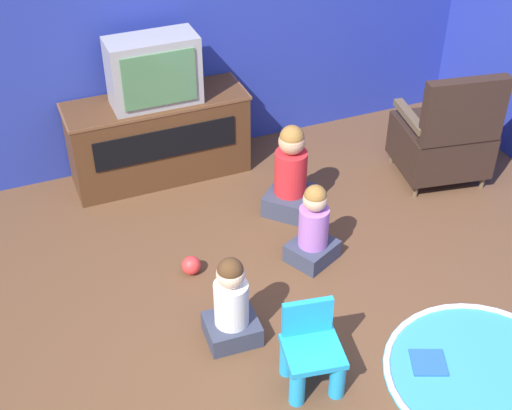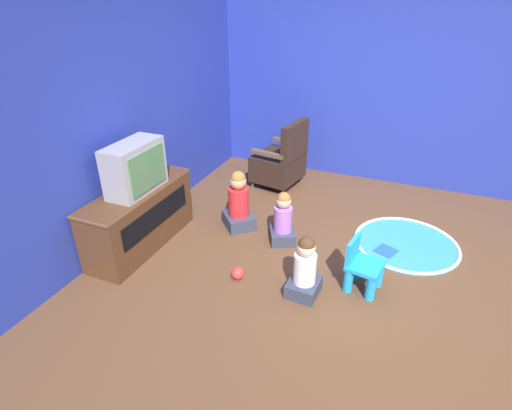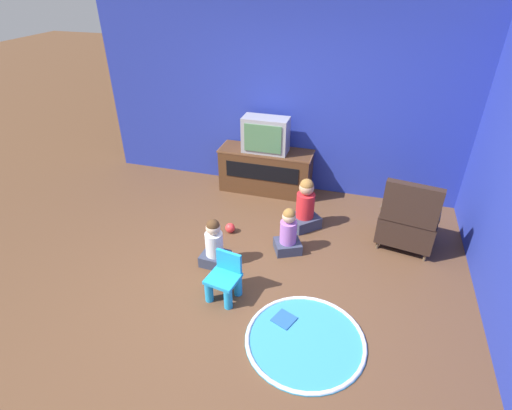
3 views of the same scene
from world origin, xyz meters
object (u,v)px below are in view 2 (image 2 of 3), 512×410
at_px(black_armchair, 281,162).
at_px(yellow_kid_chair, 362,269).
at_px(book, 386,251).
at_px(child_watching_center, 239,203).
at_px(child_watching_left, 283,220).
at_px(toy_ball, 238,273).
at_px(television, 135,168).
at_px(tv_cabinet, 140,217).
at_px(child_watching_right, 305,270).

height_order(black_armchair, yellow_kid_chair, black_armchair).
distance_m(black_armchair, book, 1.99).
relative_size(yellow_kid_chair, child_watching_center, 0.71).
bearing_deg(book, child_watching_left, 33.44).
bearing_deg(child_watching_left, yellow_kid_chair, -142.20).
bearing_deg(yellow_kid_chair, book, -3.69).
relative_size(child_watching_left, toy_ball, 4.72).
distance_m(television, yellow_kid_chair, 2.38).
height_order(television, child_watching_left, television).
bearing_deg(television, child_watching_left, -64.13).
bearing_deg(book, tv_cabinet, 41.77).
bearing_deg(television, child_watching_center, -45.78).
xyz_separation_m(television, child_watching_center, (0.74, -0.76, -0.61)).
xyz_separation_m(child_watching_left, toy_ball, (-0.79, 0.17, -0.19)).
xyz_separation_m(black_armchair, child_watching_left, (-1.34, -0.51, -0.10)).
relative_size(television, child_watching_center, 0.92).
bearing_deg(yellow_kid_chair, child_watching_right, 131.55).
height_order(black_armchair, child_watching_right, black_armchair).
relative_size(television, black_armchair, 0.68).
distance_m(black_armchair, toy_ball, 2.18).
bearing_deg(child_watching_center, child_watching_left, -143.53).
height_order(tv_cabinet, book, tv_cabinet).
relative_size(television, book, 2.52).
relative_size(tv_cabinet, book, 5.34).
bearing_deg(yellow_kid_chair, television, 104.37).
bearing_deg(child_watching_left, tv_cabinet, 89.43).
height_order(tv_cabinet, toy_ball, tv_cabinet).
relative_size(child_watching_left, child_watching_center, 0.85).
relative_size(child_watching_left, child_watching_right, 0.99).
bearing_deg(yellow_kid_chair, toy_ball, 116.43).
bearing_deg(child_watching_left, child_watching_center, 54.72).
relative_size(television, child_watching_right, 1.07).
relative_size(yellow_kid_chair, toy_ball, 3.94).
bearing_deg(child_watching_right, television, 89.99).
xyz_separation_m(child_watching_right, toy_ball, (-0.04, 0.64, -0.20)).
relative_size(yellow_kid_chair, child_watching_left, 0.83).
xyz_separation_m(black_armchair, toy_ball, (-2.14, -0.33, -0.30)).
bearing_deg(child_watching_right, black_armchair, 28.17).
xyz_separation_m(television, toy_ball, (-0.15, -1.16, -0.85)).
bearing_deg(toy_ball, child_watching_right, -86.07).
xyz_separation_m(child_watching_center, child_watching_right, (-0.85, -1.04, -0.04)).
bearing_deg(child_watching_right, child_watching_center, 54.08).
relative_size(black_armchair, yellow_kid_chair, 1.91).
bearing_deg(television, child_watching_right, -93.24).
bearing_deg(toy_ball, yellow_kid_chair, -73.24).
distance_m(yellow_kid_chair, toy_ball, 1.16).
bearing_deg(child_watching_center, toy_ball, 160.15).
relative_size(tv_cabinet, black_armchair, 1.45).
bearing_deg(television, book, -70.55).
bearing_deg(tv_cabinet, toy_ball, -96.91).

